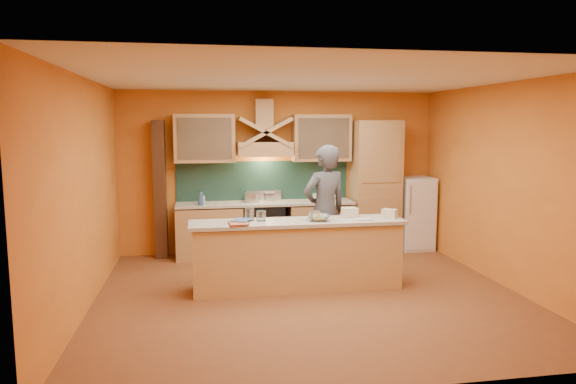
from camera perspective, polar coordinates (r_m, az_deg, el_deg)
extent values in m
cube|color=brown|center=(6.89, 2.36, -11.36)|extent=(5.50, 5.00, 0.01)
cube|color=white|center=(6.55, 2.50, 12.52)|extent=(5.50, 5.00, 0.01)
cube|color=orange|center=(9.02, -0.90, 2.22)|extent=(5.50, 0.02, 2.80)
cube|color=orange|center=(4.19, 9.62, -3.93)|extent=(5.50, 0.02, 2.80)
cube|color=orange|center=(6.58, -21.71, -0.25)|extent=(0.02, 5.00, 2.80)
cube|color=orange|center=(7.64, 23.05, 0.68)|extent=(0.02, 5.00, 2.80)
cube|color=tan|center=(8.76, -8.71, -4.43)|extent=(1.10, 0.60, 0.86)
cube|color=tan|center=(8.99, 3.51, -4.06)|extent=(1.10, 0.60, 0.86)
cube|color=beige|center=(8.74, -2.54, -1.25)|extent=(3.00, 0.62, 0.04)
cube|color=black|center=(8.82, -2.52, -4.14)|extent=(0.60, 0.58, 0.90)
cube|color=#17342C|center=(8.98, -2.78, 1.23)|extent=(3.00, 0.03, 0.70)
cube|color=tan|center=(8.70, -2.61, 4.80)|extent=(0.92, 0.50, 0.24)
cube|color=tan|center=(8.79, -2.72, 8.60)|extent=(0.30, 0.30, 0.50)
cube|color=tan|center=(8.71, -9.26, 5.90)|extent=(1.00, 0.35, 0.80)
cube|color=tan|center=(8.95, 3.72, 6.01)|extent=(1.00, 0.35, 0.80)
cube|color=tan|center=(9.16, 9.65, 0.62)|extent=(0.80, 0.60, 2.30)
cube|color=white|center=(9.50, 13.86, -2.29)|extent=(0.58, 0.60, 1.30)
cube|color=#472816|center=(8.82, -14.03, 0.25)|extent=(0.20, 0.30, 2.30)
cube|color=#DDB271|center=(7.03, 1.06, -7.23)|extent=(2.80, 0.55, 0.88)
cube|color=beige|center=(6.92, 1.07, -3.39)|extent=(2.90, 0.62, 0.05)
imported|color=#4C4C51|center=(7.58, 4.11, -2.08)|extent=(0.82, 0.67, 1.94)
cylinder|color=silver|center=(8.74, -4.03, -0.68)|extent=(0.32, 0.32, 0.18)
cylinder|color=silver|center=(8.90, -2.06, -0.69)|extent=(0.25, 0.25, 0.13)
imported|color=silver|center=(8.66, -9.56, -0.66)|extent=(0.10, 0.10, 0.19)
imported|color=#34568F|center=(8.48, -9.66, -0.61)|extent=(0.14, 0.14, 0.26)
imported|color=white|center=(9.06, 4.56, -0.58)|extent=(0.29, 0.29, 0.08)
cube|color=white|center=(9.00, 3.92, -0.54)|extent=(0.33, 0.27, 0.11)
imported|color=#C15F45|center=(6.64, -6.58, -3.54)|extent=(0.26, 0.34, 0.03)
imported|color=#41678F|center=(6.82, -5.99, -3.09)|extent=(0.30, 0.34, 0.02)
cylinder|color=white|center=(6.95, -4.31, -2.47)|extent=(0.15, 0.15, 0.16)
cylinder|color=silver|center=(6.90, -3.01, -2.65)|extent=(0.17, 0.17, 0.13)
cube|color=white|center=(7.05, 3.01, -2.62)|extent=(0.14, 0.14, 0.09)
imported|color=white|center=(6.91, 3.44, -2.89)|extent=(0.35, 0.35, 0.07)
cube|color=beige|center=(7.04, 8.45, -3.01)|extent=(0.25, 0.19, 0.02)
cube|color=beige|center=(7.19, 6.89, -2.28)|extent=(0.21, 0.17, 0.13)
cube|color=beige|center=(7.25, 11.21, -2.36)|extent=(0.25, 0.24, 0.12)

